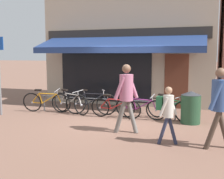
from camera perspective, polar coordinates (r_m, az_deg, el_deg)
name	(u,v)px	position (r m, az deg, el deg)	size (l,w,h in m)	color
ground_plane	(116,121)	(8.91, 0.84, -6.38)	(160.00, 160.00, 0.00)	brown
shop_front	(132,35)	(12.90, 4.14, 11.02)	(7.11, 4.51, 5.95)	tan
bike_rack_rail	(105,101)	(9.68, -1.49, -2.33)	(4.89, 0.04, 0.57)	#47494F
bicycle_orange	(46,102)	(10.39, -13.20, -2.49)	(1.83, 0.52, 0.87)	black
bicycle_silver	(71,103)	(10.04, -8.39, -2.69)	(1.68, 0.78, 0.87)	black
bicycle_black	(91,103)	(9.83, -4.28, -2.79)	(1.83, 0.67, 0.90)	black
bicycle_red	(115,108)	(9.21, 0.68, -3.70)	(1.73, 0.52, 0.80)	black
bicycle_purple	(140,108)	(9.12, 5.75, -3.78)	(1.71, 0.52, 0.83)	black
bicycle_green	(169,109)	(9.13, 11.47, -3.84)	(1.57, 0.89, 0.83)	black
pedestrian_adult	(126,91)	(7.38, 2.92, -0.34)	(0.66, 0.50, 1.84)	slate
pedestrian_child	(167,108)	(6.59, 11.09, -3.71)	(0.51, 0.36, 1.36)	#282D47
pedestrian_second_adult	(219,100)	(6.54, 21.00, -1.92)	(0.60, 0.59, 1.81)	#47382D
litter_bin	(191,107)	(8.82, 15.70, -3.48)	(0.60, 0.60, 0.99)	#23472D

